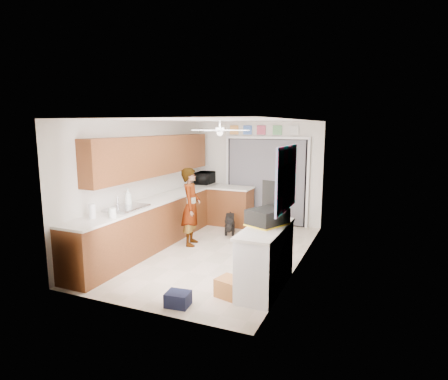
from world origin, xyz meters
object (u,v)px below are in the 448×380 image
(microwave, at_px, (205,178))
(man, at_px, (191,207))
(dog, at_px, (230,223))
(paper_towel_roll, at_px, (92,211))
(navy_crate, at_px, (178,299))
(cardboard_box, at_px, (232,288))
(soap_bottle, at_px, (128,197))
(suitcase, at_px, (267,217))

(microwave, bearing_deg, man, -163.38)
(man, height_order, dog, man)
(paper_towel_roll, xyz_separation_m, navy_crate, (1.81, -0.44, -0.96))
(microwave, distance_m, paper_towel_roll, 3.96)
(navy_crate, relative_size, dog, 0.51)
(paper_towel_roll, bearing_deg, cardboard_box, 2.17)
(soap_bottle, relative_size, dog, 0.56)
(suitcase, bearing_deg, soap_bottle, -161.57)
(microwave, relative_size, dog, 0.88)
(cardboard_box, bearing_deg, man, 130.99)
(paper_towel_roll, xyz_separation_m, cardboard_box, (2.38, 0.09, -0.92))
(soap_bottle, height_order, dog, soap_bottle)
(microwave, xyz_separation_m, dog, (1.08, -0.96, -0.85))
(microwave, relative_size, man, 0.35)
(navy_crate, bearing_deg, soap_bottle, 142.56)
(cardboard_box, bearing_deg, navy_crate, -137.17)
(paper_towel_roll, relative_size, dog, 0.38)
(paper_towel_roll, relative_size, man, 0.15)
(soap_bottle, relative_size, man, 0.22)
(microwave, bearing_deg, soap_bottle, 176.41)
(microwave, height_order, dog, microwave)
(paper_towel_roll, distance_m, cardboard_box, 2.55)
(cardboard_box, distance_m, dog, 3.15)
(suitcase, relative_size, dog, 0.92)
(suitcase, relative_size, navy_crate, 1.80)
(soap_bottle, height_order, suitcase, soap_bottle)
(cardboard_box, bearing_deg, soap_bottle, 160.08)
(soap_bottle, xyz_separation_m, dog, (1.19, 2.04, -0.87))
(soap_bottle, xyz_separation_m, man, (0.75, 1.03, -0.32))
(suitcase, bearing_deg, cardboard_box, -93.63)
(microwave, xyz_separation_m, man, (0.64, -1.96, -0.30))
(cardboard_box, height_order, dog, dog)
(paper_towel_roll, bearing_deg, soap_bottle, 91.49)
(microwave, bearing_deg, paper_towel_roll, 177.28)
(suitcase, distance_m, man, 2.37)
(cardboard_box, height_order, navy_crate, cardboard_box)
(man, bearing_deg, navy_crate, -172.54)
(microwave, xyz_separation_m, cardboard_box, (2.29, -3.86, -0.96))
(cardboard_box, distance_m, man, 2.60)
(soap_bottle, bearing_deg, paper_towel_roll, -88.51)
(paper_towel_roll, relative_size, suitcase, 0.41)
(soap_bottle, bearing_deg, microwave, 87.89)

